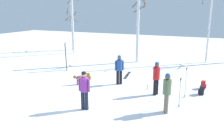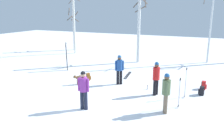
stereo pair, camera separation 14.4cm
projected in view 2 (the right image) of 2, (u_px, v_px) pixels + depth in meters
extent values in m
plane|color=white|center=(85.00, 102.00, 10.95)|extent=(60.00, 60.00, 0.00)
cylinder|color=#72604C|center=(165.00, 103.00, 9.83)|extent=(0.16, 0.16, 0.82)
cylinder|color=#72604C|center=(166.00, 104.00, 9.66)|extent=(0.16, 0.16, 0.82)
cylinder|color=#566B47|center=(166.00, 87.00, 9.56)|extent=(0.34, 0.34, 0.62)
sphere|color=brown|center=(167.00, 77.00, 9.46)|extent=(0.22, 0.22, 0.22)
sphere|color=#265999|center=(167.00, 76.00, 9.44)|extent=(0.21, 0.21, 0.21)
cylinder|color=#566B47|center=(166.00, 86.00, 9.77)|extent=(0.10, 0.10, 0.56)
cylinder|color=#566B47|center=(167.00, 89.00, 9.37)|extent=(0.10, 0.10, 0.56)
cylinder|color=black|center=(155.00, 88.00, 11.74)|extent=(0.16, 0.16, 0.82)
cylinder|color=black|center=(157.00, 87.00, 11.87)|extent=(0.16, 0.16, 0.82)
cylinder|color=red|center=(156.00, 73.00, 11.62)|extent=(0.34, 0.34, 0.62)
sphere|color=brown|center=(157.00, 65.00, 11.52)|extent=(0.22, 0.22, 0.22)
sphere|color=#265999|center=(157.00, 64.00, 11.50)|extent=(0.21, 0.21, 0.21)
cylinder|color=red|center=(154.00, 75.00, 11.48)|extent=(0.10, 0.10, 0.56)
cylinder|color=red|center=(159.00, 73.00, 11.77)|extent=(0.10, 0.10, 0.56)
cylinder|color=#1E2338|center=(82.00, 100.00, 10.12)|extent=(0.16, 0.16, 0.82)
cylinder|color=#1E2338|center=(86.00, 101.00, 10.06)|extent=(0.16, 0.16, 0.82)
cylinder|color=purple|center=(83.00, 84.00, 9.91)|extent=(0.34, 0.34, 0.62)
sphere|color=tan|center=(83.00, 75.00, 9.81)|extent=(0.22, 0.22, 0.22)
sphere|color=black|center=(83.00, 74.00, 9.79)|extent=(0.21, 0.21, 0.21)
cylinder|color=purple|center=(79.00, 84.00, 9.98)|extent=(0.10, 0.10, 0.56)
cylinder|color=purple|center=(88.00, 85.00, 9.85)|extent=(0.10, 0.10, 0.56)
cylinder|color=black|center=(118.00, 77.00, 13.50)|extent=(0.16, 0.16, 0.82)
cylinder|color=black|center=(121.00, 77.00, 13.52)|extent=(0.16, 0.16, 0.82)
cylinder|color=#1E478C|center=(119.00, 65.00, 13.33)|extent=(0.34, 0.34, 0.62)
sphere|color=brown|center=(119.00, 58.00, 13.22)|extent=(0.22, 0.22, 0.22)
sphere|color=#265999|center=(120.00, 57.00, 13.21)|extent=(0.21, 0.21, 0.21)
cylinder|color=#1E478C|center=(116.00, 66.00, 13.31)|extent=(0.10, 0.10, 0.56)
cylinder|color=#1E478C|center=(123.00, 65.00, 13.36)|extent=(0.10, 0.10, 0.56)
ellipsoid|color=brown|center=(81.00, 77.00, 13.48)|extent=(0.59, 0.56, 0.26)
sphere|color=brown|center=(75.00, 77.00, 13.36)|extent=(0.18, 0.18, 0.18)
ellipsoid|color=brown|center=(74.00, 77.00, 13.35)|extent=(0.11, 0.11, 0.06)
cylinder|color=brown|center=(87.00, 76.00, 13.55)|extent=(0.17, 0.15, 0.17)
cylinder|color=brown|center=(78.00, 83.00, 13.42)|extent=(0.07, 0.07, 0.28)
cylinder|color=brown|center=(77.00, 82.00, 13.56)|extent=(0.07, 0.07, 0.28)
cylinder|color=brown|center=(85.00, 82.00, 13.53)|extent=(0.07, 0.07, 0.28)
cylinder|color=brown|center=(84.00, 81.00, 13.67)|extent=(0.07, 0.07, 0.28)
cube|color=black|center=(67.00, 57.00, 16.52)|extent=(0.18, 0.13, 1.90)
cube|color=black|center=(66.00, 43.00, 16.27)|extent=(0.06, 0.05, 0.10)
cube|color=black|center=(66.00, 57.00, 16.57)|extent=(0.18, 0.13, 1.90)
cube|color=black|center=(66.00, 43.00, 16.32)|extent=(0.06, 0.05, 0.10)
cube|color=black|center=(128.00, 75.00, 15.41)|extent=(0.35, 1.80, 0.02)
cube|color=#333338|center=(129.00, 75.00, 15.45)|extent=(0.08, 0.13, 0.03)
cube|color=black|center=(127.00, 75.00, 15.44)|extent=(0.35, 1.80, 0.02)
cube|color=#333338|center=(127.00, 75.00, 15.48)|extent=(0.08, 0.13, 0.03)
cylinder|color=#B2B2BC|center=(186.00, 84.00, 11.38)|extent=(0.02, 0.11, 1.42)
cylinder|color=black|center=(187.00, 69.00, 11.19)|extent=(0.04, 0.04, 0.10)
cylinder|color=black|center=(185.00, 96.00, 11.55)|extent=(0.07, 0.07, 0.01)
cylinder|color=#B2B2BC|center=(185.00, 84.00, 11.29)|extent=(0.02, 0.11, 1.42)
cylinder|color=black|center=(187.00, 69.00, 11.10)|extent=(0.04, 0.04, 0.10)
cylinder|color=black|center=(184.00, 97.00, 11.45)|extent=(0.07, 0.07, 0.01)
cylinder|color=#B2B2BC|center=(179.00, 94.00, 10.26)|extent=(0.02, 0.10, 1.25)
cylinder|color=black|center=(181.00, 79.00, 10.09)|extent=(0.04, 0.04, 0.10)
cylinder|color=black|center=(179.00, 105.00, 10.40)|extent=(0.07, 0.07, 0.01)
cylinder|color=#B2B2BC|center=(179.00, 95.00, 10.13)|extent=(0.02, 0.10, 1.25)
cylinder|color=black|center=(180.00, 80.00, 9.96)|extent=(0.04, 0.04, 0.10)
cylinder|color=black|center=(178.00, 107.00, 10.27)|extent=(0.07, 0.07, 0.01)
cube|color=#99591E|center=(88.00, 77.00, 14.31)|extent=(0.31, 0.33, 0.44)
cube|color=#99591E|center=(90.00, 78.00, 14.34)|extent=(0.16, 0.19, 0.20)
cube|color=black|center=(86.00, 77.00, 14.22)|extent=(0.04, 0.04, 0.37)
cube|color=black|center=(86.00, 77.00, 14.35)|extent=(0.04, 0.04, 0.37)
cube|color=red|center=(204.00, 85.00, 12.72)|extent=(0.20, 0.26, 0.44)
cube|color=red|center=(206.00, 87.00, 12.68)|extent=(0.06, 0.20, 0.20)
cube|color=black|center=(201.00, 85.00, 12.70)|extent=(0.02, 0.04, 0.37)
cube|color=black|center=(202.00, 85.00, 12.83)|extent=(0.02, 0.04, 0.37)
cube|color=black|center=(202.00, 91.00, 11.83)|extent=(0.21, 0.26, 0.44)
cube|color=black|center=(199.00, 92.00, 11.90)|extent=(0.06, 0.20, 0.20)
cube|color=black|center=(204.00, 91.00, 11.85)|extent=(0.02, 0.04, 0.37)
cube|color=black|center=(204.00, 92.00, 11.72)|extent=(0.02, 0.04, 0.37)
cylinder|color=silver|center=(147.00, 88.00, 12.66)|extent=(0.06, 0.06, 0.21)
cylinder|color=black|center=(148.00, 86.00, 12.63)|extent=(0.04, 0.04, 0.02)
cylinder|color=silver|center=(74.00, 25.00, 24.58)|extent=(0.25, 0.25, 5.27)
cylinder|color=brown|center=(69.00, 12.00, 24.21)|extent=(0.53, 0.89, 0.77)
cylinder|color=brown|center=(75.00, 19.00, 24.13)|extent=(0.50, 0.72, 0.58)
cylinder|color=brown|center=(75.00, 16.00, 24.72)|extent=(0.82, 0.31, 0.97)
cylinder|color=brown|center=(70.00, 18.00, 24.60)|extent=(0.10, 1.01, 0.52)
cylinder|color=silver|center=(74.00, 21.00, 22.44)|extent=(0.16, 0.16, 6.28)
cylinder|color=silver|center=(139.00, 18.00, 18.43)|extent=(0.23, 0.23, 7.07)
cylinder|color=brown|center=(138.00, 2.00, 18.50)|extent=(0.77, 0.52, 0.90)
cylinder|color=brown|center=(145.00, 1.00, 17.86)|extent=(0.26, 0.90, 0.44)
cylinder|color=brown|center=(140.00, 9.00, 18.65)|extent=(0.88, 0.21, 0.55)
cylinder|color=silver|center=(212.00, 14.00, 18.21)|extent=(0.14, 0.14, 7.68)
cylinder|color=brown|center=(205.00, 0.00, 18.19)|extent=(0.07, 1.29, 0.65)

